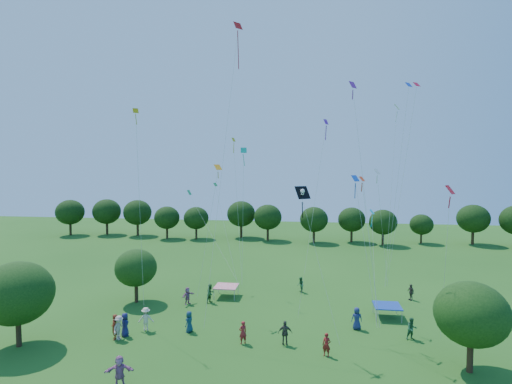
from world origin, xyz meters
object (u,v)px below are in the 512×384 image
object	(u,v)px
near_tree_west	(17,293)
tent_red_stripe	(226,286)
pirate_kite	(303,196)
near_tree_north	(136,268)
red_high_kite	(233,78)
near_tree_east	(471,314)
tent_blue	(387,306)

from	to	relation	value
near_tree_west	tent_red_stripe	bearing A→B (deg)	46.06
tent_red_stripe	pirate_kite	world-z (taller)	pirate_kite
near_tree_west	near_tree_north	size ratio (longest dim) A/B	1.20
near_tree_west	pirate_kite	xyz separation A→B (m)	(19.96, 3.08, 6.89)
red_high_kite	near_tree_east	bearing A→B (deg)	-20.41
near_tree_north	near_tree_east	size ratio (longest dim) A/B	0.89
tent_red_stripe	red_high_kite	world-z (taller)	red_high_kite
near_tree_east	tent_blue	world-z (taller)	near_tree_east
tent_blue	pirate_kite	world-z (taller)	pirate_kite
pirate_kite	red_high_kite	size ratio (longest dim) A/B	0.43
tent_red_stripe	pirate_kite	bearing A→B (deg)	-51.54
near_tree_east	tent_red_stripe	world-z (taller)	near_tree_east
tent_blue	red_high_kite	world-z (taller)	red_high_kite
pirate_kite	red_high_kite	bearing A→B (deg)	147.75
near_tree_north	near_tree_east	xyz separation A→B (m)	(26.16, -9.31, 0.38)
tent_red_stripe	tent_blue	size ratio (longest dim) A/B	1.00
near_tree_west	near_tree_east	distance (m)	30.38
near_tree_east	tent_blue	size ratio (longest dim) A/B	2.58
tent_red_stripe	red_high_kite	xyz separation A→B (m)	(1.93, -6.04, 18.79)
near_tree_east	tent_red_stripe	distance (m)	21.90
near_tree_east	tent_red_stripe	size ratio (longest dim) A/B	2.58
near_tree_east	pirate_kite	size ratio (longest dim) A/B	0.56
near_tree_north	red_high_kite	xyz separation A→B (m)	(9.99, -3.30, 16.53)
near_tree_west	near_tree_north	xyz separation A→B (m)	(4.22, 10.01, -0.55)
near_tree_east	near_tree_north	bearing A→B (deg)	160.40
near_tree_east	red_high_kite	distance (m)	23.62
red_high_kite	tent_red_stripe	bearing A→B (deg)	107.71
near_tree_north	tent_blue	size ratio (longest dim) A/B	2.30
near_tree_west	tent_red_stripe	world-z (taller)	near_tree_west
near_tree_north	near_tree_east	bearing A→B (deg)	-19.60
pirate_kite	red_high_kite	world-z (taller)	red_high_kite
near_tree_east	pirate_kite	xyz separation A→B (m)	(-10.42, 2.39, 7.06)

